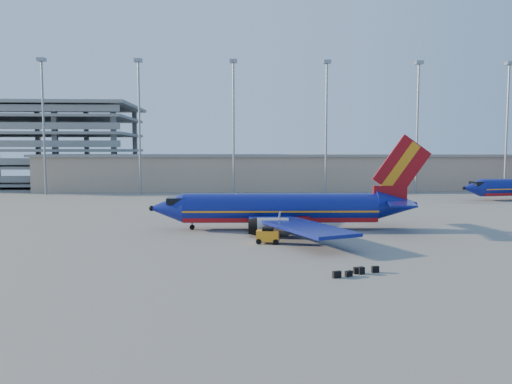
# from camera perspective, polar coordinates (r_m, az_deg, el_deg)

# --- Properties ---
(ground) EXTENTS (220.00, 220.00, 0.00)m
(ground) POSITION_cam_1_polar(r_m,az_deg,el_deg) (62.56, 2.08, -3.89)
(ground) COLOR slate
(ground) RESTS_ON ground
(terminal_building) EXTENTS (122.00, 16.00, 8.50)m
(terminal_building) POSITION_cam_1_polar(r_m,az_deg,el_deg) (120.69, 4.59, 2.34)
(terminal_building) COLOR gray
(terminal_building) RESTS_ON ground
(parking_garage) EXTENTS (62.00, 32.00, 21.40)m
(parking_garage) POSITION_cam_1_polar(r_m,az_deg,el_deg) (147.18, -25.46, 5.22)
(parking_garage) COLOR slate
(parking_garage) RESTS_ON ground
(light_mast_row) EXTENTS (101.60, 1.60, 28.65)m
(light_mast_row) POSITION_cam_1_polar(r_m,az_deg,el_deg) (108.41, 2.78, 9.08)
(light_mast_row) COLOR gray
(light_mast_row) RESTS_ON ground
(aircraft_main) EXTENTS (33.47, 32.21, 11.34)m
(aircraft_main) POSITION_cam_1_polar(r_m,az_deg,el_deg) (59.58, 3.53, -1.98)
(aircraft_main) COLOR navy
(aircraft_main) RESTS_ON ground
(baggage_tug) EXTENTS (2.48, 1.75, 1.64)m
(baggage_tug) POSITION_cam_1_polar(r_m,az_deg,el_deg) (50.72, 1.36, -4.95)
(baggage_tug) COLOR orange
(baggage_tug) RESTS_ON ground
(luggage_pile) EXTENTS (3.96, 1.88, 0.55)m
(luggage_pile) POSITION_cam_1_polar(r_m,az_deg,el_deg) (39.06, 11.34, -8.91)
(luggage_pile) COLOR black
(luggage_pile) RESTS_ON ground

